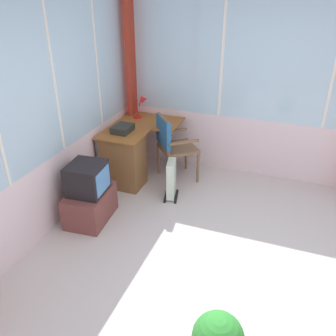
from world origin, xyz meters
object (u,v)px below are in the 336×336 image
Objects in this scene: tv_remote at (162,122)px; tv_on_stand at (89,195)px; wooden_armchair at (170,140)px; space_heater at (171,179)px; desk at (125,157)px; desk_lamp at (142,103)px; paper_tray at (123,129)px.

tv_remote is 0.20× the size of tv_on_stand.
wooden_armchair is 1.81× the size of space_heater.
desk is 1.23× the size of wooden_armchair.
wooden_armchair is (-0.40, -0.58, -0.35)m from desk_lamp.
desk_lamp is at bearing 42.64° from space_heater.
space_heater is (-0.70, -0.40, -0.50)m from tv_remote.
wooden_armchair reaches higher than space_heater.
desk is 0.75m from space_heater.
desk_lamp is 1.78m from tv_on_stand.
tv_remote reaches higher than space_heater.
desk_lamp is 0.34× the size of wooden_armchair.
tv_on_stand is at bearing -178.17° from paper_tray.
wooden_armchair is at bearing -65.77° from paper_tray.
desk_lamp is at bearing 55.66° from wooden_armchair.
tv_remote is (-0.14, -0.37, -0.19)m from desk_lamp.
wooden_armchair is 1.41m from tv_on_stand.
wooden_armchair is 0.59m from space_heater.
desk is 0.92m from desk_lamp.
desk reaches higher than space_heater.
desk_lamp reaches higher than desk.
tv_on_stand is at bearing -179.08° from desk_lamp.
wooden_armchair is at bearing -149.44° from tv_remote.
space_heater is (-0.17, -0.77, -0.54)m from paper_tray.
desk_lamp is 0.68m from paper_tray.
paper_tray is at bearing 179.54° from desk_lamp.
paper_tray is at bearing 32.52° from desk.
paper_tray reaches higher than desk.
wooden_armchair reaches higher than tv_remote.
tv_on_stand is (-1.66, -0.03, -0.64)m from desk_lamp.
paper_tray is 0.56× the size of space_heater.
wooden_armchair reaches higher than tv_on_stand.
wooden_armchair reaches higher than paper_tray.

